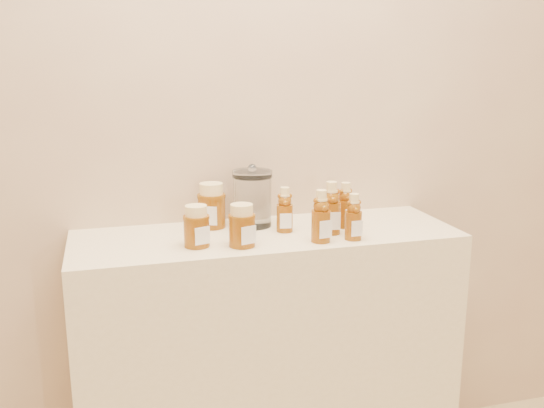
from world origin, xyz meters
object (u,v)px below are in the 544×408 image
object	(u,v)px
bear_bottle_back_left	(285,207)
bear_bottle_front_left	(321,213)
glass_canister	(253,196)
display_table	(268,364)
honey_jar_left	(196,226)

from	to	relation	value
bear_bottle_back_left	bear_bottle_front_left	xyz separation A→B (m)	(0.07, -0.13, 0.01)
glass_canister	bear_bottle_front_left	bearing A→B (deg)	-55.87
display_table	honey_jar_left	bearing A→B (deg)	-161.82
bear_bottle_back_left	honey_jar_left	world-z (taller)	bear_bottle_back_left
glass_canister	bear_bottle_back_left	bearing A→B (deg)	-48.45
display_table	honey_jar_left	distance (m)	0.57
bear_bottle_front_left	glass_canister	xyz separation A→B (m)	(-0.15, 0.23, 0.01)
display_table	honey_jar_left	size ratio (longest dim) A/B	9.84
honey_jar_left	bear_bottle_front_left	bearing A→B (deg)	-25.32
bear_bottle_back_left	bear_bottle_front_left	size ratio (longest dim) A/B	0.90
display_table	glass_canister	distance (m)	0.56
bear_bottle_back_left	display_table	bearing A→B (deg)	-166.85
honey_jar_left	glass_canister	world-z (taller)	glass_canister
honey_jar_left	glass_canister	distance (m)	0.27
display_table	bear_bottle_back_left	size ratio (longest dim) A/B	7.48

